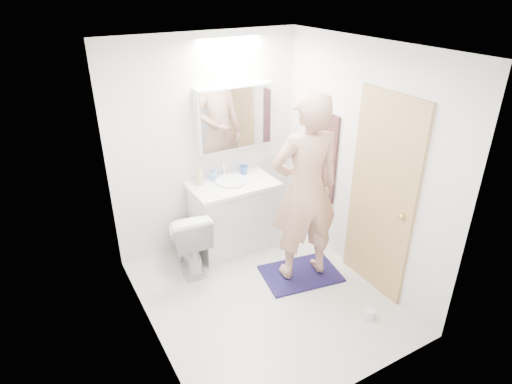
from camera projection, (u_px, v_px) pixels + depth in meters
floor at (264, 296)px, 4.35m from camera, size 2.50×2.50×0.00m
ceiling at (267, 47)px, 3.28m from camera, size 2.50×2.50×0.00m
wall_back at (207, 146)px, 4.79m from camera, size 2.50×0.00×2.50m
wall_front at (362, 262)px, 2.84m from camera, size 2.50×0.00×2.50m
wall_left at (142, 221)px, 3.33m from camera, size 0.00×2.50×2.50m
wall_right at (360, 165)px, 4.30m from camera, size 0.00×2.50×2.50m
vanity_cabinet at (234, 217)px, 5.00m from camera, size 0.90×0.55×0.78m
countertop at (233, 185)px, 4.81m from camera, size 0.95×0.58×0.04m
sink_basin at (232, 181)px, 4.82m from camera, size 0.36×0.36×0.03m
faucet at (224, 170)px, 4.94m from camera, size 0.02×0.02×0.16m
medicine_cabinet at (234, 117)px, 4.72m from camera, size 0.88×0.14×0.70m
mirror_panel at (237, 119)px, 4.67m from camera, size 0.84×0.01×0.66m
toilet at (187, 238)px, 4.65m from camera, size 0.48×0.75×0.73m
bath_rug at (301, 274)px, 4.66m from camera, size 0.88×0.68×0.02m
person at (305, 190)px, 4.21m from camera, size 0.78×0.58×1.95m
door at (381, 197)px, 4.11m from camera, size 0.04×0.80×2.00m
door_knob at (402, 217)px, 3.88m from camera, size 0.06×0.06×0.06m
towel at (324, 157)px, 4.76m from camera, size 0.02×0.42×1.00m
towel_hook at (326, 110)px, 4.52m from camera, size 0.07×0.02×0.02m
soap_bottle_a at (199, 175)px, 4.72m from camera, size 0.11×0.11×0.23m
soap_bottle_b at (214, 174)px, 4.85m from camera, size 0.10×0.10×0.15m
toothbrush_cup at (244, 170)px, 5.01m from camera, size 0.13×0.13×0.10m
toilet_paper_roll at (370, 314)px, 4.05m from camera, size 0.11×0.11×0.10m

